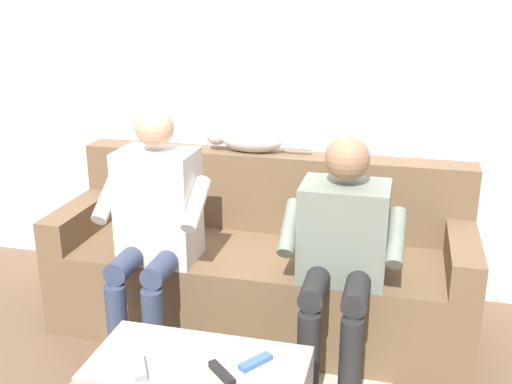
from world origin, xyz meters
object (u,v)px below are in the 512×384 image
person_left_seated (342,243)px  remote_blue (256,362)px  remote_black (222,373)px  couch (262,266)px  remote_gray (140,368)px  person_right_seated (155,218)px  cat_on_backrest (245,138)px

person_left_seated → remote_blue: 0.74m
remote_black → remote_blue: (-0.10, -0.10, -0.00)m
couch → remote_blue: couch is taller
person_left_seated → remote_blue: size_ratio=8.08×
remote_gray → remote_black: bearing=-111.6°
couch → person_left_seated: size_ratio=1.91×
person_right_seated → remote_blue: bearing=135.5°
couch → remote_blue: bearing=102.0°
person_left_seated → remote_black: bearing=66.0°
person_left_seated → remote_gray: bearing=51.3°
person_left_seated → cat_on_backrest: bearing=-44.1°
person_right_seated → remote_blue: size_ratio=8.70×
remote_blue → person_right_seated: bearing=81.0°
couch → remote_black: bearing=95.8°
person_right_seated → person_left_seated: bearing=-179.7°
person_left_seated → remote_black: person_left_seated is taller
couch → remote_gray: 1.17m
cat_on_backrest → remote_blue: bearing=106.5°
couch → person_left_seated: person_left_seated is taller
remote_blue → couch: bearing=47.5°
person_right_seated → remote_black: (-0.57, 0.75, -0.26)m
person_left_seated → remote_blue: bearing=70.2°
remote_gray → remote_blue: bearing=-100.1°
remote_black → remote_gray: (0.30, 0.04, -0.00)m
person_left_seated → remote_gray: size_ratio=7.88×
remote_gray → remote_blue: 0.43m
couch → remote_gray: size_ratio=15.04×
cat_on_backrest → remote_blue: cat_on_backrest is taller
person_left_seated → person_right_seated: bearing=0.3°
cat_on_backrest → remote_gray: (0.04, 1.39, -0.54)m
couch → remote_blue: 1.04m
cat_on_backrest → remote_black: (-0.27, 1.35, -0.54)m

